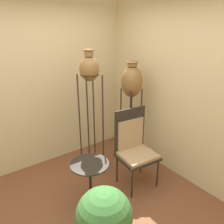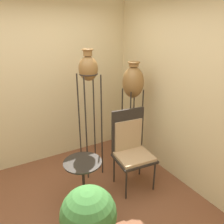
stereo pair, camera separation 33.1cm
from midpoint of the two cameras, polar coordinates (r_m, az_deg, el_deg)
name	(u,v)px [view 1 (the left image)]	position (r m, az deg, el deg)	size (l,w,h in m)	color
wall_back	(31,85)	(3.60, -22.92, 6.47)	(7.23, 0.06, 2.70)	beige
wall_right	(191,91)	(3.11, 17.00, 5.18)	(0.06, 7.23, 2.70)	beige
vase_stand_tall	(89,74)	(3.00, -9.11, 9.77)	(0.27, 0.27, 1.90)	#28231E
vase_stand_medium	(132,83)	(3.36, 2.37, 7.53)	(0.33, 0.33, 1.70)	#28231E
chair	(134,145)	(3.12, 2.73, -8.63)	(0.56, 0.50, 1.12)	#28231E
side_table	(90,175)	(2.84, -9.23, -16.02)	(0.48, 0.48, 0.62)	#28231E
potted_plant	(104,219)	(2.40, -6.45, -26.15)	(0.57, 0.57, 0.71)	olive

